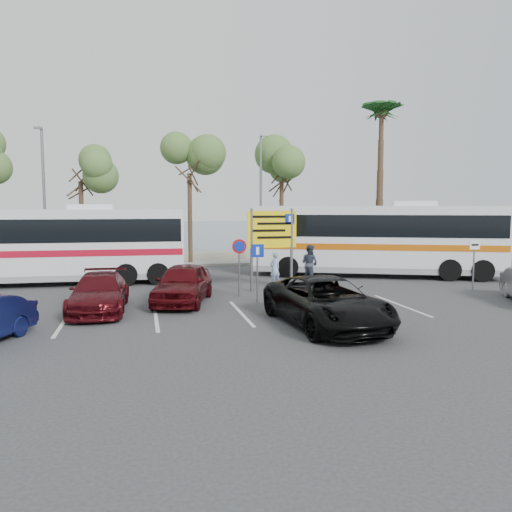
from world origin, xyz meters
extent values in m
plane|color=#303032|center=(0.00, 0.00, 0.00)|extent=(120.00, 120.00, 0.00)
cube|color=gray|center=(0.00, 14.00, 0.07)|extent=(44.00, 2.40, 0.15)
cube|color=gray|center=(0.00, 16.00, 0.30)|extent=(48.00, 0.80, 0.60)
plane|color=#3D5063|center=(0.00, 60.00, 0.01)|extent=(140.00, 140.00, 0.00)
cylinder|color=#382619|center=(-8.00, 14.00, 2.67)|extent=(0.28, 0.28, 5.04)
cylinder|color=#382619|center=(-1.50, 14.00, 2.95)|extent=(0.28, 0.28, 5.60)
cylinder|color=#382619|center=(4.50, 14.00, 2.74)|extent=(0.28, 0.28, 5.18)
cylinder|color=#382619|center=(11.50, 14.00, 5.15)|extent=(0.48, 0.48, 10.00)
cylinder|color=slate|center=(-10.00, 13.60, 4.15)|extent=(0.16, 0.16, 8.00)
cylinder|color=slate|center=(-10.00, 13.15, 8.10)|extent=(0.12, 0.90, 0.12)
cube|color=slate|center=(-10.00, 12.65, 8.05)|extent=(0.45, 0.25, 0.12)
cylinder|color=slate|center=(3.00, 13.60, 4.15)|extent=(0.16, 0.16, 8.00)
cylinder|color=slate|center=(3.00, 13.15, 8.10)|extent=(0.12, 0.90, 0.12)
cube|color=slate|center=(3.00, 12.65, 8.05)|extent=(0.45, 0.25, 0.12)
cylinder|color=slate|center=(0.10, 3.20, 1.80)|extent=(0.12, 0.12, 3.60)
cylinder|color=slate|center=(1.90, 3.20, 1.80)|extent=(0.12, 0.12, 3.60)
cube|color=yellow|center=(1.00, 3.20, 2.70)|extent=(2.20, 0.06, 1.60)
cube|color=#0C2699|center=(1.80, 3.16, 3.15)|extent=(0.42, 0.01, 0.42)
cylinder|color=slate|center=(-0.60, 2.40, 1.10)|extent=(0.07, 0.07, 2.20)
cylinder|color=#B20C0C|center=(-0.60, 2.37, 2.05)|extent=(0.60, 0.03, 0.60)
cylinder|color=slate|center=(-0.20, 0.80, 1.10)|extent=(0.07, 0.07, 2.20)
cube|color=#0C2699|center=(-0.20, 0.78, 2.00)|extent=(0.50, 0.03, 0.50)
cylinder|color=slate|center=(9.80, 1.50, 1.10)|extent=(0.07, 0.07, 2.20)
cube|color=white|center=(9.80, 1.48, 2.00)|extent=(0.50, 0.03, 0.40)
cube|color=silver|center=(-8.61, 7.36, 2.05)|extent=(12.24, 2.98, 2.99)
cube|color=black|center=(-8.61, 7.36, 2.58)|extent=(11.99, 3.02, 1.06)
cube|color=#AA0D21|center=(-8.61, 7.36, 1.57)|extent=(12.11, 3.01, 0.30)
cube|color=gray|center=(-8.61, 7.36, 0.56)|extent=(12.11, 2.95, 0.56)
cube|color=silver|center=(-8.61, 7.36, 3.67)|extent=(2.08, 1.69, 0.24)
cube|color=silver|center=(7.50, 6.50, 2.15)|extent=(12.80, 7.35, 3.13)
cube|color=black|center=(7.50, 6.50, 2.71)|extent=(12.58, 7.29, 1.11)
cube|color=#B9540A|center=(7.50, 6.50, 1.64)|extent=(12.69, 7.33, 0.32)
cube|color=gray|center=(7.50, 6.50, 0.58)|extent=(12.67, 7.28, 0.58)
cube|color=silver|center=(7.50, 6.50, 3.84)|extent=(2.61, 2.38, 0.25)
imported|color=#500D13|center=(-6.00, 0.41, 0.66)|extent=(2.03, 4.64, 1.33)
imported|color=#4F0B10|center=(-3.00, 1.32, 0.76)|extent=(2.98, 4.78, 1.52)
imported|color=black|center=(0.99, -3.44, 0.75)|extent=(3.00, 5.63, 1.51)
imported|color=#9CB7E3|center=(1.55, 4.70, 0.78)|extent=(0.67, 0.56, 1.56)
imported|color=#333A4D|center=(3.44, 5.21, 0.92)|extent=(1.09, 1.13, 1.83)
camera|label=1|loc=(-4.50, -17.69, 3.69)|focal=35.00mm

